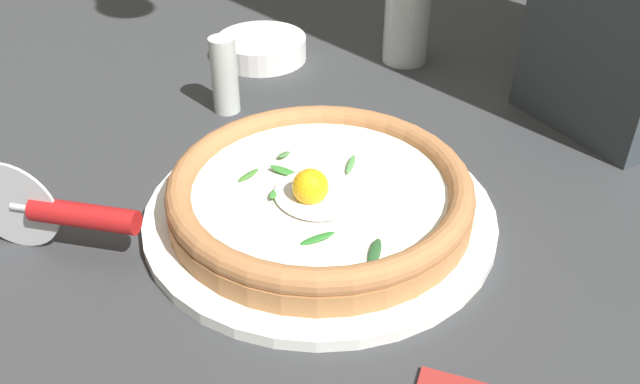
{
  "coord_description": "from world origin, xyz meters",
  "views": [
    {
      "loc": [
        -0.46,
        0.32,
        0.4
      ],
      "look_at": [
        -0.02,
        0.04,
        0.03
      ],
      "focal_mm": 38.04,
      "sensor_mm": 36.0,
      "label": 1
    }
  ],
  "objects": [
    {
      "name": "ground_plane",
      "position": [
        0.0,
        0.0,
        -0.01
      ],
      "size": [
        2.4,
        2.4,
        0.03
      ],
      "primitive_type": "cube",
      "color": "#343538",
      "rests_on": "ground"
    },
    {
      "name": "pizza_cutter",
      "position": [
        0.06,
        0.25,
        0.04
      ],
      "size": [
        0.12,
        0.12,
        0.09
      ],
      "color": "silver",
      "rests_on": "ground"
    },
    {
      "name": "side_bowl",
      "position": [
        0.33,
        -0.1,
        0.02
      ],
      "size": [
        0.12,
        0.12,
        0.03
      ],
      "primitive_type": "cylinder",
      "color": "white",
      "rests_on": "ground"
    },
    {
      "name": "pizza_plate",
      "position": [
        -0.02,
        0.04,
        0.01
      ],
      "size": [
        0.34,
        0.34,
        0.01
      ],
      "primitive_type": "cylinder",
      "color": "white",
      "rests_on": "ground"
    },
    {
      "name": "pizza",
      "position": [
        -0.02,
        0.04,
        0.03
      ],
      "size": [
        0.29,
        0.29,
        0.06
      ],
      "color": "#B17745",
      "rests_on": "pizza_plate"
    },
    {
      "name": "pepper_shaker",
      "position": [
        0.22,
        0.01,
        0.05
      ],
      "size": [
        0.03,
        0.03,
        0.09
      ],
      "primitive_type": "cylinder",
      "color": "silver",
      "rests_on": "ground"
    },
    {
      "name": "drinking_glass",
      "position": [
        0.22,
        -0.26,
        0.06
      ],
      "size": [
        0.06,
        0.06,
        0.14
      ],
      "color": "silver",
      "rests_on": "ground"
    }
  ]
}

